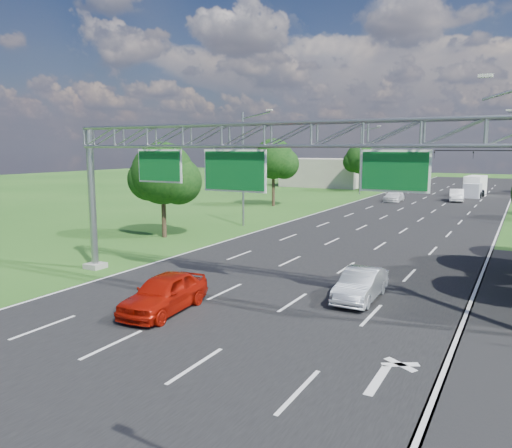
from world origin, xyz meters
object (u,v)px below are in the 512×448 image
Objects in this scene: sign_gantry at (269,149)px; red_coupe at (164,293)px; traffic_signal at (502,161)px; silver_sedan at (361,285)px; box_truck at (475,187)px.

sign_gantry reaches higher than red_coupe.
silver_sedan is at bearing -93.49° from traffic_signal.
traffic_signal reaches higher than silver_sedan.
box_truck is (-3.48, 5.05, -3.77)m from traffic_signal.
red_coupe is 62.61m from box_truck.
red_coupe is at bearing -89.89° from box_truck.
silver_sedan is 0.55× the size of box_truck.
box_truck is (6.50, 62.27, 0.58)m from red_coupe.
sign_gantry is 7.49m from silver_sedan.
box_truck is at bearing 89.79° from silver_sedan.
traffic_signal is at bearing 75.20° from red_coupe.
sign_gantry is 5.39× the size of silver_sedan.
sign_gantry is at bearing -87.54° from box_truck.
sign_gantry is at bearing -161.07° from silver_sedan.
traffic_signal is 58.25m from red_coupe.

